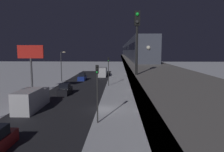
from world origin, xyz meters
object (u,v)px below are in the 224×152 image
at_px(box_truck, 103,72).
at_px(commercial_billboard, 31,57).
at_px(rail_signal, 137,32).
at_px(sedan_black, 65,90).
at_px(subway_train, 130,50).
at_px(traffic_light_mid, 108,67).
at_px(delivery_van, 31,99).
at_px(sedan_blue, 82,77).
at_px(traffic_light_near, 97,85).

height_order(box_truck, commercial_billboard, commercial_billboard).
xyz_separation_m(rail_signal, box_truck, (6.15, -50.09, -7.77)).
relative_size(rail_signal, box_truck, 0.54).
bearing_deg(sedan_black, subway_train, -119.31).
relative_size(box_truck, traffic_light_mid, 1.16).
relative_size(box_truck, delivery_van, 1.00).
xyz_separation_m(sedan_black, sedan_blue, (0.00, -17.70, -0.00)).
bearing_deg(commercial_billboard, delivery_van, 112.52).
distance_m(sedan_black, traffic_light_mid, 12.37).
relative_size(sedan_black, traffic_light_near, 0.70).
height_order(traffic_light_mid, commercial_billboard, commercial_billboard).
xyz_separation_m(rail_signal, sedan_black, (10.95, -23.53, -8.32)).
height_order(subway_train, traffic_light_mid, subway_train).
bearing_deg(sedan_black, traffic_light_near, 116.70).
bearing_deg(delivery_van, box_truck, -100.57).
relative_size(sedan_black, delivery_van, 0.60).
xyz_separation_m(subway_train, traffic_light_mid, (5.59, 14.08, -3.97)).
bearing_deg(traffic_light_near, box_truck, -86.28).
distance_m(traffic_light_near, traffic_light_mid, 24.15).
distance_m(delivery_van, traffic_light_mid, 21.53).
xyz_separation_m(subway_train, rail_signal, (2.14, 46.85, 0.95)).
height_order(subway_train, sedan_black, subway_train).
distance_m(box_truck, traffic_light_mid, 17.77).
height_order(subway_train, delivery_van, subway_train).
bearing_deg(sedan_blue, traffic_light_mid, 131.53).
bearing_deg(traffic_light_near, delivery_van, -27.95).
relative_size(rail_signal, sedan_black, 0.90).
bearing_deg(box_truck, subway_train, 158.62).
xyz_separation_m(sedan_black, box_truck, (-4.80, -26.56, 0.55)).
bearing_deg(commercial_billboard, sedan_blue, -110.90).
distance_m(sedan_black, traffic_light_near, 17.03).
xyz_separation_m(rail_signal, delivery_van, (12.95, -13.66, -7.77)).
distance_m(sedan_blue, traffic_light_near, 33.64).
relative_size(sedan_black, traffic_light_mid, 0.70).
bearing_deg(commercial_billboard, box_truck, -113.60).
relative_size(sedan_blue, commercial_billboard, 0.46).
bearing_deg(commercial_billboard, sedan_black, 172.59).
bearing_deg(subway_train, traffic_light_mid, 68.34).
xyz_separation_m(sedan_black, commercial_billboard, (6.44, -0.84, 6.03)).
bearing_deg(box_truck, traffic_light_mid, 98.86).
relative_size(traffic_light_near, commercial_billboard, 0.72).
xyz_separation_m(delivery_van, traffic_light_mid, (-9.50, -19.11, 2.85)).
relative_size(subway_train, rail_signal, 18.52).
height_order(rail_signal, traffic_light_near, rail_signal).
bearing_deg(traffic_light_near, rail_signal, 111.83).
relative_size(rail_signal, traffic_light_near, 0.62).
relative_size(subway_train, sedan_black, 16.60).
distance_m(sedan_blue, box_truck, 10.09).
xyz_separation_m(rail_signal, commercial_billboard, (17.39, -24.37, -2.29)).
relative_size(subway_train, box_truck, 10.01).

